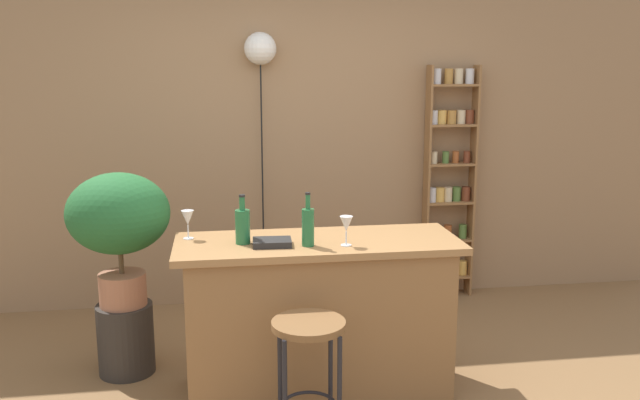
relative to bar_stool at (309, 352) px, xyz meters
The scene contains 12 objects.
back_wall 2.38m from the bar_stool, 86.69° to the left, with size 6.40×0.10×2.80m, color #997551.
kitchen_counter 0.56m from the bar_stool, 76.91° to the left, with size 1.60×0.60×0.92m.
bar_stool is the anchor object (origin of this frame).
spice_shelf 2.55m from the bar_stool, 55.23° to the left, with size 0.40×0.14×1.88m.
plant_stool 1.43m from the bar_stool, 136.43° to the left, with size 0.34×0.34×0.44m, color #2D2823.
potted_plant 1.48m from the bar_stool, 136.43° to the left, with size 0.61×0.55×0.82m.
bottle_olive_oil 0.69m from the bar_stool, 82.61° to the left, with size 0.07×0.07×0.30m.
bottle_sauce_amber 0.81m from the bar_stool, 118.59° to the left, with size 0.08×0.08×0.28m.
wine_glass_left 0.73m from the bar_stool, 57.40° to the left, with size 0.07×0.07×0.16m.
wine_glass_center 1.06m from the bar_stool, 130.94° to the left, with size 0.07×0.07×0.16m.
cookbook 0.66m from the bar_stool, 106.28° to the left, with size 0.21×0.15×0.04m, color black.
pendant_globe_light 2.56m from the bar_stool, 92.25° to the left, with size 0.24×0.24×2.13m.
Camera 1 is at (-0.53, -3.33, 1.90)m, focal length 37.77 mm.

